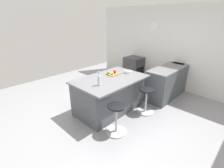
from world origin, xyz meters
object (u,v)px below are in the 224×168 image
apple_red (115,72)px  fruit_bowl (128,72)px  stool_middle (116,120)px  kitchen_island (109,94)px  apple_green (108,73)px  water_bottle (99,80)px  apple_yellow (112,73)px  cutting_board (114,74)px  oven_range (134,69)px  stool_by_window (146,101)px

apple_red → fruit_bowl: bearing=142.9°
stool_middle → kitchen_island: bearing=-126.3°
apple_green → water_bottle: size_ratio=0.25×
apple_red → apple_yellow: 0.14m
kitchen_island → cutting_board: (-0.28, -0.10, 0.45)m
kitchen_island → apple_red: bearing=-160.9°
stool_middle → apple_red: 1.38m
apple_green → oven_range: bearing=-160.8°
oven_range → fruit_bowl: (1.62, 1.00, 0.49)m
stool_by_window → apple_red: bearing=-75.4°
apple_red → apple_yellow: size_ratio=1.12×
apple_yellow → kitchen_island: bearing=21.4°
stool_by_window → cutting_board: size_ratio=1.79×
kitchen_island → apple_yellow: bearing=-158.6°
stool_middle → cutting_board: size_ratio=1.79×
oven_range → apple_yellow: 2.25m
kitchen_island → apple_yellow: 0.53m
stool_by_window → stool_middle: (1.09, 0.00, 0.00)m
cutting_board → water_bottle: size_ratio=1.15×
kitchen_island → apple_yellow: size_ratio=24.24×
oven_range → fruit_bowl: size_ratio=4.87×
oven_range → apple_green: size_ratio=11.41×
oven_range → apple_green: 2.25m
stool_by_window → fruit_bowl: bearing=-94.9°
kitchen_island → stool_middle: (0.55, 0.75, -0.14)m
apple_red → oven_range: bearing=-157.5°
stool_middle → apple_red: apple_red is taller
cutting_board → water_bottle: bearing=19.8°
kitchen_island → apple_yellow: apple_yellow is taller
fruit_bowl → cutting_board: bearing=-31.6°
apple_red → cutting_board: bearing=13.8°
oven_range → kitchen_island: size_ratio=0.50×
kitchen_island → stool_by_window: bearing=126.3°
kitchen_island → stool_middle: 0.94m
kitchen_island → apple_red: 0.60m
stool_middle → water_bottle: size_ratio=2.06×
stool_by_window → water_bottle: bearing=-29.2°
apple_red → water_bottle: bearing=19.4°
stool_by_window → apple_yellow: bearing=-66.4°
stool_by_window → apple_yellow: size_ratio=8.96×
oven_range → apple_yellow: size_ratio=12.24×
cutting_board → water_bottle: 0.81m
water_bottle → stool_middle: bearing=83.4°
stool_middle → apple_red: (-0.87, -0.86, 0.64)m
stool_by_window → fruit_bowl: size_ratio=3.56×
stool_by_window → apple_yellow: 1.10m
stool_by_window → cutting_board: bearing=-72.3°
cutting_board → stool_middle: bearing=45.8°
kitchen_island → water_bottle: size_ratio=5.58×
apple_green → water_bottle: (0.63, 0.35, 0.06)m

